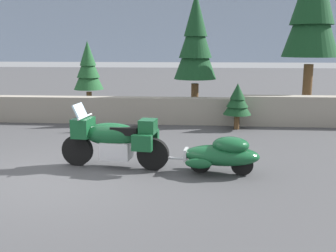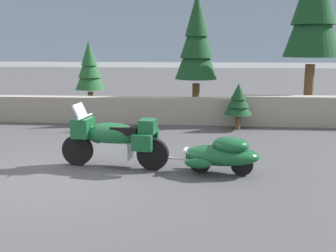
{
  "view_description": "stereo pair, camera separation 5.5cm",
  "coord_description": "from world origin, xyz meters",
  "px_view_note": "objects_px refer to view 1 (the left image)",
  "views": [
    {
      "loc": [
        2.7,
        -7.21,
        2.51
      ],
      "look_at": [
        2.05,
        1.06,
        0.85
      ],
      "focal_mm": 42.9,
      "sensor_mm": 36.0,
      "label": 1
    },
    {
      "loc": [
        2.75,
        -7.2,
        2.51
      ],
      "look_at": [
        2.05,
        1.06,
        0.85
      ],
      "focal_mm": 42.9,
      "sensor_mm": 36.0,
      "label": 2
    }
  ],
  "objects_px": {
    "touring_motorcycle": "(114,139)",
    "pine_tree_secondary": "(196,41)",
    "car_shaped_trailer": "(222,154)",
    "pine_tree_far_right": "(88,68)"
  },
  "relations": [
    {
      "from": "pine_tree_secondary",
      "to": "pine_tree_far_right",
      "type": "bearing_deg",
      "value": 163.75
    },
    {
      "from": "touring_motorcycle",
      "to": "pine_tree_secondary",
      "type": "distance_m",
      "value": 6.38
    },
    {
      "from": "touring_motorcycle",
      "to": "pine_tree_far_right",
      "type": "xyz_separation_m",
      "value": [
        -2.45,
        7.0,
        1.07
      ]
    },
    {
      "from": "touring_motorcycle",
      "to": "pine_tree_secondary",
      "type": "relative_size",
      "value": 0.54
    },
    {
      "from": "touring_motorcycle",
      "to": "pine_tree_far_right",
      "type": "relative_size",
      "value": 0.85
    },
    {
      "from": "pine_tree_far_right",
      "to": "touring_motorcycle",
      "type": "bearing_deg",
      "value": -70.72
    },
    {
      "from": "pine_tree_far_right",
      "to": "pine_tree_secondary",
      "type": "bearing_deg",
      "value": -16.25
    },
    {
      "from": "pine_tree_secondary",
      "to": "pine_tree_far_right",
      "type": "xyz_separation_m",
      "value": [
        -4.05,
        1.18,
        -0.99
      ]
    },
    {
      "from": "touring_motorcycle",
      "to": "car_shaped_trailer",
      "type": "relative_size",
      "value": 1.04
    },
    {
      "from": "touring_motorcycle",
      "to": "car_shaped_trailer",
      "type": "distance_m",
      "value": 2.24
    }
  ]
}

